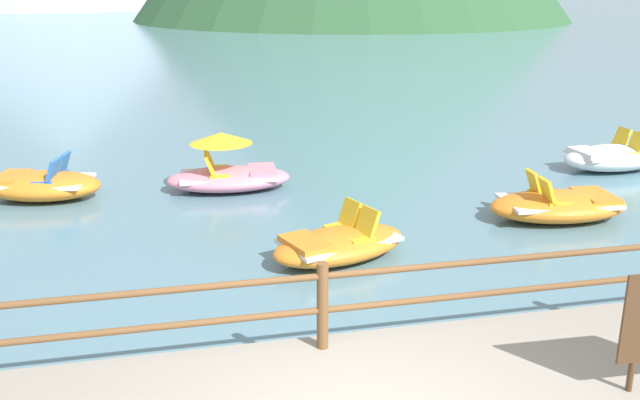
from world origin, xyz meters
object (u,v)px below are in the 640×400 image
Objects in this scene: pedal_boat_0 at (42,185)px; pedal_boat_5 at (339,244)px; pedal_boat_3 at (613,157)px; pedal_boat_2 at (228,171)px; pedal_boat_6 at (559,205)px.

pedal_boat_5 is at bearing -41.18° from pedal_boat_0.
pedal_boat_0 is 1.01× the size of pedal_boat_3.
pedal_boat_6 is at bearing -29.56° from pedal_boat_2.
pedal_boat_6 is at bearing -19.98° from pedal_boat_0.
pedal_boat_2 is at bearing -2.82° from pedal_boat_0.
pedal_boat_5 is at bearing -152.82° from pedal_boat_3.
pedal_boat_0 is 0.97× the size of pedal_boat_6.
pedal_boat_0 is at bearing 160.02° from pedal_boat_6.
pedal_boat_2 reaches higher than pedal_boat_3.
pedal_boat_0 reaches higher than pedal_boat_6.
pedal_boat_5 is at bearing -72.64° from pedal_boat_2.
pedal_boat_0 is 6.44m from pedal_boat_5.
pedal_boat_2 reaches higher than pedal_boat_6.
pedal_boat_5 is 0.96× the size of pedal_boat_6.
pedal_boat_0 reaches higher than pedal_boat_5.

